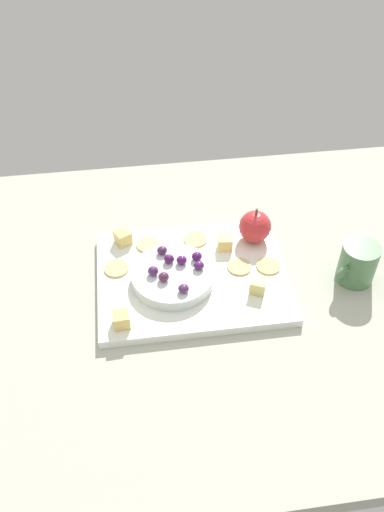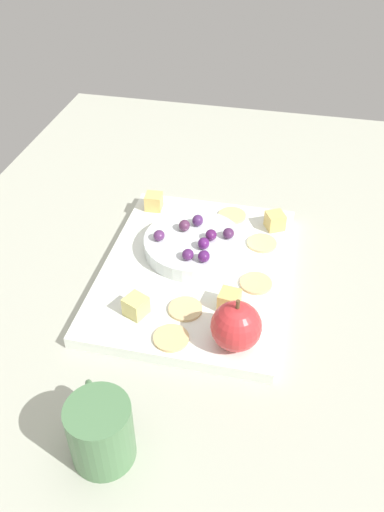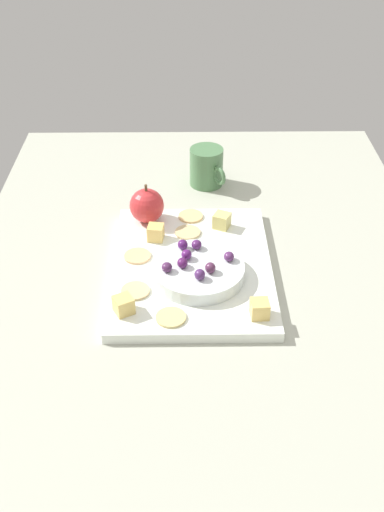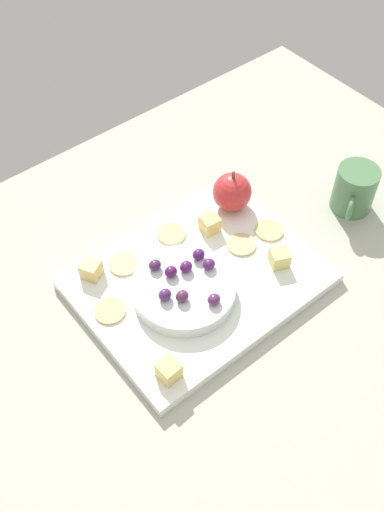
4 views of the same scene
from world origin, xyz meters
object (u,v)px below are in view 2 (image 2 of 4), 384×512
at_px(apple_whole, 236,326).
at_px(cheese_cube_2, 275,221).
at_px(cracker_1, 171,338).
at_px(grape_5, 198,220).
at_px(cheese_cube_1, 229,300).
at_px(cracker_4, 185,309).
at_px(cheese_cube_3, 136,306).
at_px(grape_2, 211,235).
at_px(cracker_3, 256,283).
at_px(grape_3, 160,234).
at_px(grape_7, 188,255).
at_px(platter, 195,271).
at_px(cracker_2, 262,243).
at_px(grape_0, 228,233).
at_px(grape_4, 204,243).
at_px(cheese_cube_0, 154,201).
at_px(grape_1, 184,225).
at_px(cracker_0, 232,215).
at_px(grape_6, 204,256).
at_px(serving_dish, 194,244).
at_px(cup, 101,431).

bearing_deg(apple_whole, cheese_cube_2, -5.27).
height_order(cracker_1, grape_5, grape_5).
xyz_separation_m(cheese_cube_1, cracker_4, (-0.02, 0.06, -0.01)).
relative_size(cheese_cube_3, grape_2, 1.44).
bearing_deg(cracker_3, apple_whole, 174.21).
bearing_deg(cheese_cube_3, cracker_3, -58.30).
distance_m(grape_3, grape_7, 0.07).
xyz_separation_m(platter, grape_3, (0.03, 0.06, 0.04)).
relative_size(apple_whole, grape_7, 3.36).
height_order(platter, cracker_3, cracker_3).
distance_m(cracker_2, grape_0, 0.06).
bearing_deg(cracker_1, cheese_cube_1, -41.16).
bearing_deg(grape_4, cheese_cube_3, 153.31).
bearing_deg(cracker_3, cheese_cube_0, 51.59).
relative_size(cheese_cube_3, cracker_4, 0.59).
xyz_separation_m(grape_1, grape_3, (-0.03, 0.03, -0.00)).
distance_m(cracker_2, cracker_4, 0.19).
bearing_deg(cheese_cube_1, cheese_cube_0, 38.21).
relative_size(cheese_cube_1, cheese_cube_2, 1.00).
relative_size(cracker_0, grape_6, 2.43).
bearing_deg(cracker_0, grape_1, 143.64).
bearing_deg(apple_whole, cracker_3, -5.79).
relative_size(cracker_2, grape_7, 2.43).
xyz_separation_m(grape_0, grape_3, (-0.02, 0.10, -0.00)).
bearing_deg(cheese_cube_0, grape_2, -128.85).
bearing_deg(serving_dish, cheese_cube_2, -53.28).
bearing_deg(cheese_cube_3, grape_3, 1.77).
distance_m(cracker_1, grape_3, 0.19).
bearing_deg(grape_5, cracker_1, -176.83).
relative_size(serving_dish, cup, 1.64).
distance_m(apple_whole, cracker_1, 0.09).
height_order(cheese_cube_0, grape_5, grape_5).
height_order(grape_5, grape_7, grape_5).
distance_m(cracker_4, grape_3, 0.14).
height_order(cracker_4, grape_5, grape_5).
distance_m(serving_dish, grape_2, 0.03).
distance_m(apple_whole, grape_0, 0.19).
relative_size(cracker_0, grape_2, 2.43).
bearing_deg(cracker_4, grape_0, -13.44).
distance_m(grape_0, cup, 0.37).
bearing_deg(cup, cracker_3, -24.17).
bearing_deg(cracker_4, grape_5, 6.28).
bearing_deg(grape_2, cup, 171.71).
xyz_separation_m(grape_2, grape_7, (-0.05, 0.02, -0.00)).
relative_size(cheese_cube_0, grape_5, 1.44).
distance_m(grape_2, grape_4, 0.02).
bearing_deg(grape_6, grape_0, -22.08).
xyz_separation_m(cheese_cube_2, grape_4, (-0.11, 0.10, 0.02)).
bearing_deg(grape_3, grape_6, -116.62).
bearing_deg(cracker_4, cheese_cube_2, -24.75).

